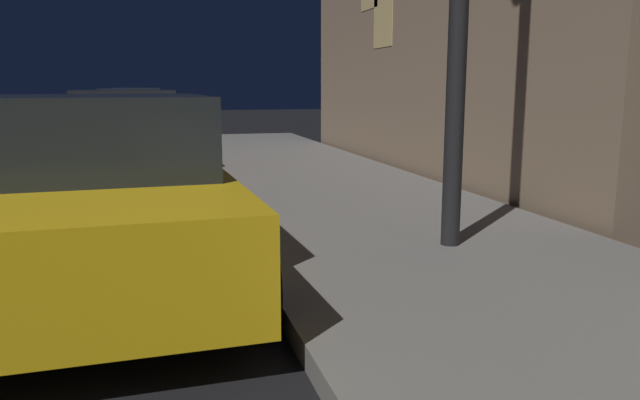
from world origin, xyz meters
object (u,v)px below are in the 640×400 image
object	(u,v)px
car_red	(126,133)
car_white	(138,108)
car_blue	(134,116)
car_yellow_cab	(96,194)

from	to	relation	value
car_red	car_white	bearing A→B (deg)	90.01
car_red	car_blue	bearing A→B (deg)	90.03
car_yellow_cab	car_red	xyz separation A→B (m)	(0.00, 6.21, 0.02)
car_yellow_cab	car_red	distance (m)	6.21
car_yellow_cab	car_white	size ratio (longest dim) A/B	0.96
car_red	car_white	xyz separation A→B (m)	(-0.00, 12.87, -0.00)
car_yellow_cab	car_white	xyz separation A→B (m)	(0.00, 19.08, 0.01)
car_red	car_white	size ratio (longest dim) A/B	1.02
car_yellow_cab	car_blue	distance (m)	12.76
car_white	car_red	bearing A→B (deg)	-89.99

